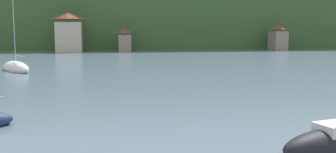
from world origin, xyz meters
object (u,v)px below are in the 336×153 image
(sailboat_far_7, at_px, (16,68))
(shore_building_eastcentral, at_px, (278,38))
(shore_building_westcentral, at_px, (69,33))
(shore_building_central, at_px, (125,40))

(sailboat_far_7, bearing_deg, shore_building_eastcentral, -85.13)
(shore_building_eastcentral, xyz_separation_m, sailboat_far_7, (-61.17, -46.86, -3.01))
(shore_building_westcentral, relative_size, shore_building_central, 1.69)
(shore_building_westcentral, xyz_separation_m, shore_building_central, (14.50, -0.05, -2.07))
(shore_building_central, bearing_deg, sailboat_far_7, -110.81)
(shore_building_westcentral, relative_size, shore_building_eastcentral, 1.44)
(shore_building_westcentral, height_order, shore_building_central, shore_building_westcentral)
(sailboat_far_7, bearing_deg, shore_building_central, -53.39)
(shore_building_central, bearing_deg, shore_building_eastcentral, 0.44)
(shore_building_central, relative_size, sailboat_far_7, 0.50)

